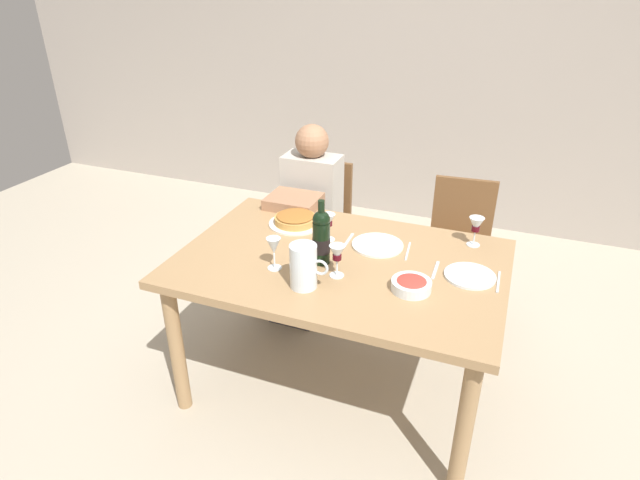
{
  "coord_description": "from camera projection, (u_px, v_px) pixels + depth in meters",
  "views": [
    {
      "loc": [
        0.68,
        -2.01,
        1.97
      ],
      "look_at": [
        -0.09,
        -0.04,
        0.87
      ],
      "focal_mm": 29.51,
      "sensor_mm": 36.0,
      "label": 1
    }
  ],
  "objects": [
    {
      "name": "fork_left_setting",
      "position": [
        435.0,
        270.0,
        2.35
      ],
      "size": [
        0.02,
        0.16,
        0.0
      ],
      "primitive_type": "cube",
      "rotation": [
        0.0,
        0.0,
        1.59
      ],
      "color": "silver",
      "rests_on": "dining_table"
    },
    {
      "name": "dining_table",
      "position": [
        340.0,
        276.0,
        2.48
      ],
      "size": [
        1.5,
        1.0,
        0.76
      ],
      "color": "#9E7A51",
      "rests_on": "ground"
    },
    {
      "name": "wine_glass_centre",
      "position": [
        274.0,
        247.0,
        2.32
      ],
      "size": [
        0.07,
        0.07,
        0.15
      ],
      "color": "silver",
      "rests_on": "dining_table"
    },
    {
      "name": "wine_glass_spare",
      "position": [
        476.0,
        226.0,
        2.52
      ],
      "size": [
        0.07,
        0.07,
        0.15
      ],
      "color": "silver",
      "rests_on": "dining_table"
    },
    {
      "name": "water_pitcher",
      "position": [
        304.0,
        269.0,
        2.19
      ],
      "size": [
        0.17,
        0.12,
        0.2
      ],
      "color": "silver",
      "rests_on": "dining_table"
    },
    {
      "name": "wine_bottle",
      "position": [
        321.0,
        237.0,
        2.36
      ],
      "size": [
        0.08,
        0.08,
        0.31
      ],
      "color": "black",
      "rests_on": "dining_table"
    },
    {
      "name": "dinner_plate_left_setting",
      "position": [
        470.0,
        276.0,
        2.3
      ],
      "size": [
        0.22,
        0.22,
        0.01
      ],
      "primitive_type": "cylinder",
      "color": "silver",
      "rests_on": "dining_table"
    },
    {
      "name": "spoon_right_setting",
      "position": [
        348.0,
        241.0,
        2.6
      ],
      "size": [
        0.02,
        0.16,
        0.0
      ],
      "primitive_type": "cube",
      "rotation": [
        0.0,
        0.0,
        1.59
      ],
      "color": "silver",
      "rests_on": "dining_table"
    },
    {
      "name": "wine_glass_left_diner",
      "position": [
        337.0,
        254.0,
        2.26
      ],
      "size": [
        0.07,
        0.07,
        0.15
      ],
      "color": "silver",
      "rests_on": "dining_table"
    },
    {
      "name": "knife_left_setting",
      "position": [
        498.0,
        282.0,
        2.26
      ],
      "size": [
        0.01,
        0.18,
        0.0
      ],
      "primitive_type": "cube",
      "rotation": [
        0.0,
        0.0,
        1.6
      ],
      "color": "silver",
      "rests_on": "dining_table"
    },
    {
      "name": "back_wall",
      "position": [
        441.0,
        50.0,
        4.04
      ],
      "size": [
        8.0,
        0.1,
        2.8
      ],
      "primitive_type": "cube",
      "color": "#A3998E",
      "rests_on": "ground"
    },
    {
      "name": "dinner_plate_right_setting",
      "position": [
        378.0,
        245.0,
        2.55
      ],
      "size": [
        0.25,
        0.25,
        0.01
      ],
      "primitive_type": "cylinder",
      "color": "white",
      "rests_on": "dining_table"
    },
    {
      "name": "baked_tart",
      "position": [
        295.0,
        220.0,
        2.76
      ],
      "size": [
        0.28,
        0.28,
        0.06
      ],
      "color": "silver",
      "rests_on": "dining_table"
    },
    {
      "name": "ground_plane",
      "position": [
        338.0,
        384.0,
        2.79
      ],
      "size": [
        8.0,
        8.0,
        0.0
      ],
      "primitive_type": "plane",
      "color": "#B2A893"
    },
    {
      "name": "chair_left",
      "position": [
        319.0,
        220.0,
        3.43
      ],
      "size": [
        0.4,
        0.4,
        0.87
      ],
      "rotation": [
        0.0,
        0.0,
        3.14
      ],
      "color": "brown",
      "rests_on": "ground"
    },
    {
      "name": "wine_glass_right_diner",
      "position": [
        329.0,
        221.0,
        2.57
      ],
      "size": [
        0.07,
        0.07,
        0.14
      ],
      "color": "silver",
      "rests_on": "dining_table"
    },
    {
      "name": "chair_right",
      "position": [
        458.0,
        243.0,
        3.14
      ],
      "size": [
        0.43,
        0.43,
        0.87
      ],
      "rotation": [
        0.0,
        0.0,
        3.21
      ],
      "color": "brown",
      "rests_on": "ground"
    },
    {
      "name": "knife_right_setting",
      "position": [
        408.0,
        251.0,
        2.51
      ],
      "size": [
        0.03,
        0.18,
        0.0
      ],
      "primitive_type": "cube",
      "rotation": [
        0.0,
        0.0,
        1.68
      ],
      "color": "silver",
      "rests_on": "dining_table"
    },
    {
      "name": "diner_left",
      "position": [
        305.0,
        218.0,
        3.18
      ],
      "size": [
        0.34,
        0.5,
        1.16
      ],
      "rotation": [
        0.0,
        0.0,
        3.14
      ],
      "color": "#B7B2A8",
      "rests_on": "ground"
    },
    {
      "name": "salad_bowl",
      "position": [
        411.0,
        284.0,
        2.2
      ],
      "size": [
        0.17,
        0.17,
        0.05
      ],
      "color": "silver",
      "rests_on": "dining_table"
    }
  ]
}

